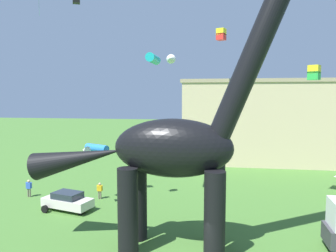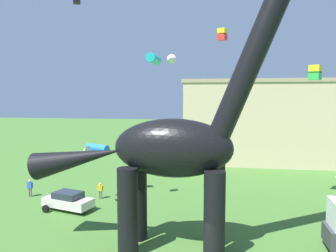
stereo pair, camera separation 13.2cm
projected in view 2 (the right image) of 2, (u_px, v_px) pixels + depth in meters
name	position (u px, v px, depth m)	size (l,w,h in m)	color
dinosaur_sculpture	(172.00, 148.00, 19.46)	(16.90, 3.58, 17.67)	black
parked_sedan_left	(68.00, 201.00, 26.96)	(4.52, 2.80, 1.55)	silver
person_photographer	(100.00, 189.00, 29.91)	(0.58, 0.25, 1.54)	#6B6056
person_far_spectator	(30.00, 186.00, 30.54)	(0.62, 0.27, 1.67)	#6B6056
kite_near_high	(95.00, 148.00, 27.87)	(2.44, 2.46, 0.70)	#287AE5
kite_drifting	(157.00, 59.00, 28.42)	(2.38, 2.82, 0.83)	#19B2B7
kite_mid_right	(222.00, 34.00, 39.69)	(1.30, 1.30, 1.40)	yellow
kite_far_left	(315.00, 73.00, 27.44)	(1.20, 1.20, 1.25)	yellow
background_building_block	(266.00, 120.00, 48.77)	(24.42, 13.98, 11.94)	#CCB78E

